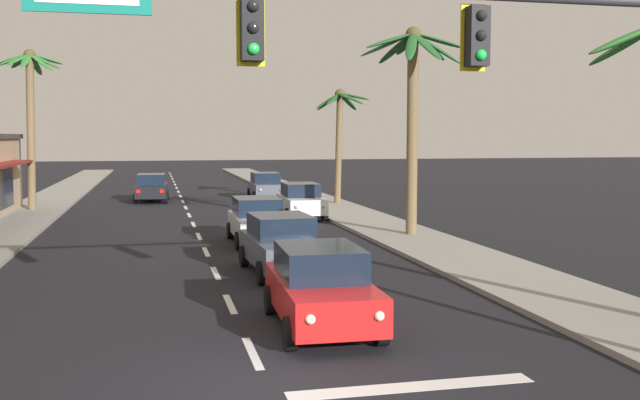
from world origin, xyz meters
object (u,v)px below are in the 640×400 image
at_px(sedan_lead_at_stop_bar, 321,287).
at_px(palm_left_third, 30,100).
at_px(palm_right_third, 340,122).
at_px(sedan_fifth_in_queue, 257,220).
at_px(sedan_parked_nearest_kerb, 266,186).
at_px(traffic_signal_mast, 485,75).
at_px(sedan_parked_mid_kerb, 301,200).
at_px(sedan_third_in_queue, 282,244).
at_px(palm_right_second, 413,92).
at_px(sedan_oncoming_far, 152,188).

xyz_separation_m(sedan_lead_at_stop_bar, palm_left_third, (-9.40, 25.60, 4.94)).
distance_m(palm_left_third, palm_right_third, 16.52).
bearing_deg(palm_right_third, sedan_fifth_in_queue, -115.89).
distance_m(sedan_fifth_in_queue, sedan_parked_nearest_kerb, 18.57).
height_order(traffic_signal_mast, sedan_lead_at_stop_bar, traffic_signal_mast).
relative_size(sedan_parked_mid_kerb, palm_right_third, 0.68).
distance_m(sedan_parked_mid_kerb, palm_right_third, 7.95).
bearing_deg(sedan_fifth_in_queue, sedan_lead_at_stop_bar, -91.89).
relative_size(traffic_signal_mast, sedan_parked_nearest_kerb, 2.39).
relative_size(sedan_lead_at_stop_bar, palm_right_third, 0.68).
bearing_deg(sedan_third_in_queue, traffic_signal_mast, -80.75).
distance_m(palm_left_third, palm_right_second, 20.76).
height_order(sedan_lead_at_stop_bar, sedan_third_in_queue, same).
height_order(traffic_signal_mast, palm_left_third, palm_left_third).
distance_m(palm_right_second, palm_right_third, 13.64).
distance_m(sedan_third_in_queue, sedan_parked_mid_kerb, 14.18).
xyz_separation_m(sedan_fifth_in_queue, palm_right_third, (6.68, 13.77, 3.89)).
height_order(sedan_fifth_in_queue, sedan_oncoming_far, same).
distance_m(sedan_oncoming_far, palm_right_second, 21.27).
relative_size(sedan_third_in_queue, sedan_parked_mid_kerb, 1.01).
bearing_deg(palm_right_second, sedan_third_in_queue, -135.10).
bearing_deg(palm_left_third, sedan_oncoming_far, 38.92).
bearing_deg(palm_right_third, sedan_lead_at_stop_bar, -105.35).
distance_m(sedan_parked_nearest_kerb, palm_right_second, 18.99).
bearing_deg(sedan_third_in_queue, palm_right_second, 44.90).
bearing_deg(palm_right_second, traffic_signal_mast, -106.35).
xyz_separation_m(sedan_fifth_in_queue, sedan_oncoming_far, (-3.82, 18.40, 0.00)).
bearing_deg(palm_right_second, sedan_lead_at_stop_bar, -117.87).
xyz_separation_m(sedan_lead_at_stop_bar, sedan_third_in_queue, (0.24, 6.01, 0.00)).
xyz_separation_m(sedan_third_in_queue, sedan_fifth_in_queue, (0.15, 6.01, 0.00)).
bearing_deg(sedan_oncoming_far, sedan_fifth_in_queue, -78.27).
height_order(palm_left_third, palm_right_third, palm_left_third).
bearing_deg(sedan_lead_at_stop_bar, sedan_parked_nearest_kerb, 83.42).
xyz_separation_m(traffic_signal_mast, sedan_fifth_in_queue, (-1.42, 15.64, -4.02)).
distance_m(sedan_parked_mid_kerb, palm_right_second, 9.40).
bearing_deg(sedan_lead_at_stop_bar, sedan_parked_mid_kerb, 79.67).
height_order(sedan_oncoming_far, palm_right_second, palm_right_second).
height_order(palm_right_second, palm_right_third, palm_right_second).
height_order(traffic_signal_mast, sedan_parked_mid_kerb, traffic_signal_mast).
bearing_deg(sedan_oncoming_far, palm_right_second, -61.57).
distance_m(sedan_oncoming_far, palm_left_third, 9.14).
xyz_separation_m(sedan_fifth_in_queue, sedan_parked_mid_kerb, (3.21, 7.77, 0.00)).
height_order(sedan_third_in_queue, sedan_parked_nearest_kerb, same).
relative_size(sedan_parked_nearest_kerb, palm_right_second, 0.55).
relative_size(sedan_third_in_queue, sedan_fifth_in_queue, 1.01).
xyz_separation_m(sedan_fifth_in_queue, palm_right_second, (6.05, 0.17, 4.76)).
distance_m(traffic_signal_mast, palm_left_third, 31.30).
distance_m(sedan_fifth_in_queue, palm_right_second, 7.70).
distance_m(traffic_signal_mast, sedan_oncoming_far, 34.67).
distance_m(traffic_signal_mast, sedan_parked_nearest_kerb, 34.23).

